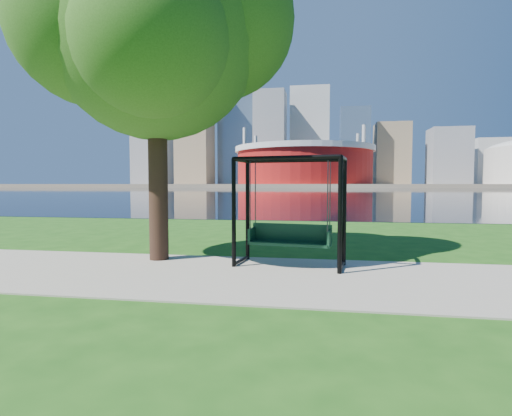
# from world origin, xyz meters

# --- Properties ---
(ground) EXTENTS (900.00, 900.00, 0.00)m
(ground) POSITION_xyz_m (0.00, 0.00, 0.00)
(ground) COLOR #1E5114
(ground) RESTS_ON ground
(path) EXTENTS (120.00, 4.00, 0.03)m
(path) POSITION_xyz_m (0.00, -0.50, 0.01)
(path) COLOR #9E937F
(path) RESTS_ON ground
(river) EXTENTS (900.00, 180.00, 0.02)m
(river) POSITION_xyz_m (0.00, 102.00, 0.01)
(river) COLOR black
(river) RESTS_ON ground
(far_bank) EXTENTS (900.00, 228.00, 2.00)m
(far_bank) POSITION_xyz_m (0.00, 306.00, 1.00)
(far_bank) COLOR #937F60
(far_bank) RESTS_ON ground
(stadium) EXTENTS (83.00, 83.00, 32.00)m
(stadium) POSITION_xyz_m (-10.00, 235.00, 14.23)
(stadium) COLOR maroon
(stadium) RESTS_ON far_bank
(skyline) EXTENTS (392.00, 66.00, 96.50)m
(skyline) POSITION_xyz_m (-4.27, 319.39, 35.89)
(skyline) COLOR gray
(skyline) RESTS_ON far_bank
(swing) EXTENTS (2.57, 1.39, 2.50)m
(swing) POSITION_xyz_m (0.60, 0.63, 1.21)
(swing) COLOR black
(swing) RESTS_ON ground
(park_tree) EXTENTS (6.57, 5.94, 8.16)m
(park_tree) POSITION_xyz_m (-2.72, 0.92, 5.67)
(park_tree) COLOR black
(park_tree) RESTS_ON ground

